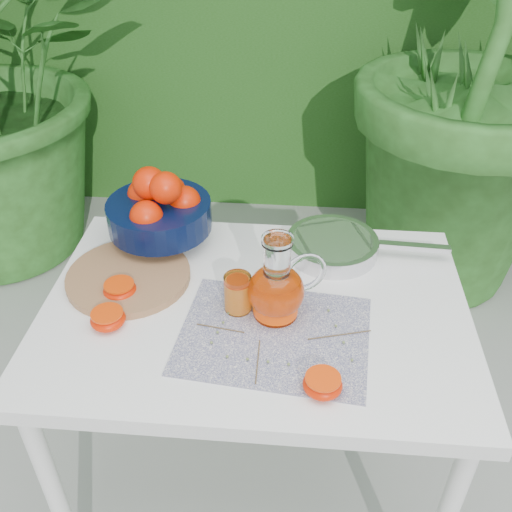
# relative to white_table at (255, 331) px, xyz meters

# --- Properties ---
(ground) EXTENTS (60.00, 60.00, 0.00)m
(ground) POSITION_rel_white_table_xyz_m (-0.15, 0.10, -0.67)
(ground) COLOR #ADAAA5
(potted_plant_right) EXTENTS (2.43, 2.43, 2.05)m
(potted_plant_right) POSITION_rel_white_table_xyz_m (0.71, 1.28, 0.36)
(potted_plant_right) COLOR #29511C
(potted_plant_right) RESTS_ON ground
(white_table) EXTENTS (1.00, 0.70, 0.75)m
(white_table) POSITION_rel_white_table_xyz_m (0.00, 0.00, 0.00)
(white_table) COLOR white
(white_table) RESTS_ON ground
(placemat) EXTENTS (0.44, 0.36, 0.00)m
(placemat) POSITION_rel_white_table_xyz_m (0.05, -0.10, 0.08)
(placemat) COLOR #0C1045
(placemat) RESTS_ON white_table
(cutting_board) EXTENTS (0.33, 0.33, 0.02)m
(cutting_board) POSITION_rel_white_table_xyz_m (-0.32, 0.07, 0.09)
(cutting_board) COLOR olive
(cutting_board) RESTS_ON white_table
(fruit_bowl) EXTENTS (0.33, 0.33, 0.22)m
(fruit_bowl) POSITION_rel_white_table_xyz_m (-0.27, 0.25, 0.18)
(fruit_bowl) COLOR black
(fruit_bowl) RESTS_ON white_table
(juice_pitcher) EXTENTS (0.19, 0.17, 0.21)m
(juice_pitcher) POSITION_rel_white_table_xyz_m (0.05, -0.03, 0.16)
(juice_pitcher) COLOR white
(juice_pitcher) RESTS_ON white_table
(juice_tumbler) EXTENTS (0.08, 0.08, 0.09)m
(juice_tumbler) POSITION_rel_white_table_xyz_m (-0.04, -0.02, 0.13)
(juice_tumbler) COLOR white
(juice_tumbler) RESTS_ON white_table
(saute_pan) EXTENTS (0.43, 0.25, 0.05)m
(saute_pan) POSITION_rel_white_table_xyz_m (0.19, 0.23, 0.11)
(saute_pan) COLOR silver
(saute_pan) RESTS_ON white_table
(orange_halves) EXTENTS (0.57, 0.34, 0.04)m
(orange_halves) POSITION_rel_white_table_xyz_m (-0.16, -0.11, 0.10)
(orange_halves) COLOR #F02602
(orange_halves) RESTS_ON white_table
(thyme_sprigs) EXTENTS (0.39, 0.23, 0.01)m
(thyme_sprigs) POSITION_rel_white_table_xyz_m (0.05, -0.12, 0.09)
(thyme_sprigs) COLOR brown
(thyme_sprigs) RESTS_ON white_table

